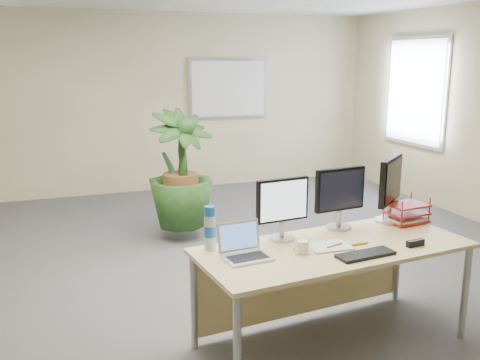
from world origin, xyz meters
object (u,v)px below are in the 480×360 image
object	(u,v)px
floor_plant	(180,174)
laptop	(243,248)
monitor_left	(282,205)
monitor_right	(340,194)
desk	(325,262)

from	to	relation	value
floor_plant	laptop	bearing A→B (deg)	-94.50
monitor_left	laptop	xyz separation A→B (m)	(-0.38, -0.23, -0.20)
floor_plant	laptop	xyz separation A→B (m)	(-0.20, -2.60, 0.05)
monitor_right	laptop	bearing A→B (deg)	-160.85
monitor_left	laptop	world-z (taller)	monitor_left
floor_plant	monitor_right	bearing A→B (deg)	-73.26
monitor_left	monitor_right	distance (m)	0.52
desk	floor_plant	xyz separation A→B (m)	(-0.45, 2.52, 0.16)
monitor_right	desk	bearing A→B (deg)	-136.13
floor_plant	monitor_left	xyz separation A→B (m)	(0.18, -2.38, 0.25)
monitor_right	laptop	size ratio (longest dim) A/B	1.44
monitor_left	laptop	bearing A→B (deg)	-149.34
monitor_left	monitor_right	size ratio (longest dim) A/B	0.95
laptop	desk	bearing A→B (deg)	7.03
desk	floor_plant	size ratio (longest dim) A/B	1.34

